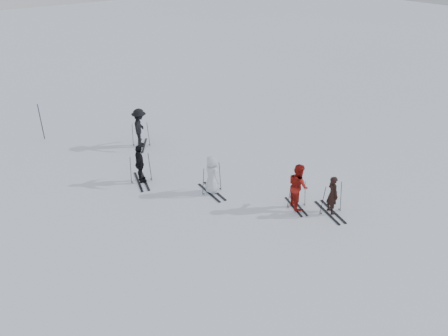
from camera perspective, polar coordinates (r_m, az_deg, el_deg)
name	(u,v)px	position (r m, az deg, el deg)	size (l,w,h in m)	color
ground	(239,198)	(18.04, 1.92, -4.00)	(120.00, 120.00, 0.00)	silver
skier_near_dark	(332,195)	(17.26, 13.97, -3.48)	(0.57, 0.38, 1.57)	black
skier_red	(298,186)	(17.27, 9.63, -2.40)	(0.91, 0.71, 1.87)	maroon
skier_grey	(212,175)	(18.04, -1.62, -0.95)	(0.81, 0.52, 1.65)	silver
skier_uphill_left	(140,164)	(19.15, -10.92, 0.47)	(1.01, 0.42, 1.72)	black
skier_uphill_far	(140,128)	(22.50, -10.92, 5.15)	(1.27, 0.73, 1.97)	black
skis_near_dark	(332,198)	(17.32, 13.92, -3.83)	(0.96, 1.81, 1.32)	black
skis_red	(297,195)	(17.46, 9.54, -3.45)	(0.82, 1.54, 1.12)	black
skis_grey	(212,179)	(18.12, -1.61, -1.40)	(0.96, 1.81, 1.32)	black
skis_uphill_left	(140,168)	(19.23, -10.87, 0.00)	(0.99, 1.87, 1.36)	black
skis_uphill_far	(141,134)	(22.63, -10.85, 4.37)	(0.94, 1.78, 1.30)	black
piste_marker	(41,122)	(24.81, -22.78, 5.59)	(0.04, 0.04, 1.95)	black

